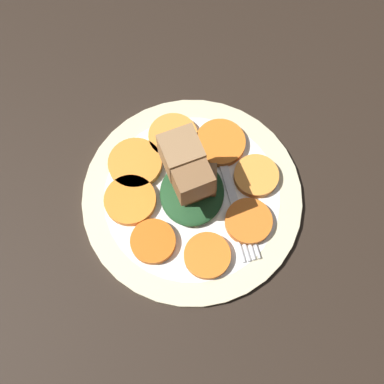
% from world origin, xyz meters
% --- Properties ---
extents(table_slab, '(1.20, 1.20, 0.02)m').
position_xyz_m(table_slab, '(0.00, 0.00, 0.01)').
color(table_slab, black).
rests_on(table_slab, ground).
extents(plate, '(0.29, 0.29, 0.01)m').
position_xyz_m(plate, '(0.00, 0.00, 0.03)').
color(plate, beige).
rests_on(plate, table_slab).
extents(carrot_slice_0, '(0.06, 0.06, 0.01)m').
position_xyz_m(carrot_slice_0, '(-0.07, 0.04, 0.04)').
color(carrot_slice_0, orange).
rests_on(carrot_slice_0, plate).
extents(carrot_slice_1, '(0.06, 0.06, 0.01)m').
position_xyz_m(carrot_slice_1, '(-0.08, -0.03, 0.04)').
color(carrot_slice_1, orange).
rests_on(carrot_slice_1, plate).
extents(carrot_slice_2, '(0.06, 0.06, 0.01)m').
position_xyz_m(carrot_slice_2, '(-0.03, -0.08, 0.04)').
color(carrot_slice_2, orange).
rests_on(carrot_slice_2, plate).
extents(carrot_slice_3, '(0.06, 0.06, 0.01)m').
position_xyz_m(carrot_slice_3, '(0.03, -0.08, 0.04)').
color(carrot_slice_3, '#F9953A').
rests_on(carrot_slice_3, plate).
extents(carrot_slice_4, '(0.07, 0.07, 0.01)m').
position_xyz_m(carrot_slice_4, '(0.08, -0.03, 0.04)').
color(carrot_slice_4, orange).
rests_on(carrot_slice_4, plate).
extents(carrot_slice_5, '(0.07, 0.07, 0.01)m').
position_xyz_m(carrot_slice_5, '(0.08, 0.03, 0.04)').
color(carrot_slice_5, orange).
rests_on(carrot_slice_5, plate).
extents(carrot_slice_6, '(0.07, 0.07, 0.01)m').
position_xyz_m(carrot_slice_6, '(0.03, 0.08, 0.04)').
color(carrot_slice_6, orange).
rests_on(carrot_slice_6, plate).
extents(carrot_slice_7, '(0.07, 0.07, 0.01)m').
position_xyz_m(carrot_slice_7, '(-0.02, 0.08, 0.04)').
color(carrot_slice_7, orange).
rests_on(carrot_slice_7, plate).
extents(center_pile, '(0.10, 0.09, 0.11)m').
position_xyz_m(center_pile, '(0.00, 0.00, 0.08)').
color(center_pile, '#1E4723').
rests_on(center_pile, plate).
extents(fork, '(0.17, 0.08, 0.00)m').
position_xyz_m(fork, '(-0.00, -0.06, 0.03)').
color(fork, silver).
rests_on(fork, plate).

